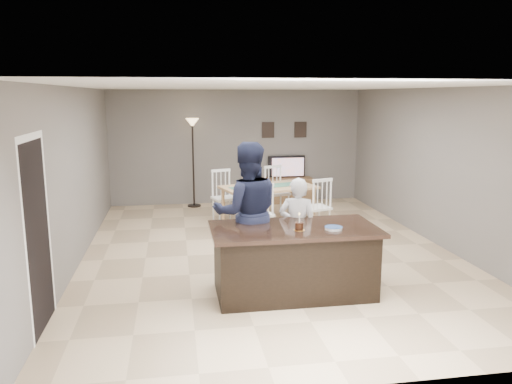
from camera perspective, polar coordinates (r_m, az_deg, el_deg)
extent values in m
plane|color=tan|center=(8.40, 1.37, -6.82)|extent=(8.00, 8.00, 0.00)
plane|color=slate|center=(12.01, -2.17, 5.17)|extent=(6.00, 0.00, 6.00)
plane|color=slate|center=(4.31, 11.44, -5.67)|extent=(6.00, 0.00, 6.00)
plane|color=slate|center=(8.09, -19.97, 1.66)|extent=(0.00, 8.00, 8.00)
plane|color=slate|center=(9.13, 20.26, 2.64)|extent=(0.00, 8.00, 8.00)
plane|color=white|center=(7.99, 1.46, 11.93)|extent=(8.00, 8.00, 0.00)
cube|color=black|center=(6.59, 4.32, -8.02)|extent=(2.00, 1.00, 0.85)
cube|color=black|center=(6.46, 4.38, -4.24)|extent=(2.15, 1.10, 0.05)
cube|color=brown|center=(12.14, 3.63, 0.21)|extent=(1.20, 0.40, 0.60)
imported|color=black|center=(12.12, 3.58, 2.89)|extent=(0.91, 0.12, 0.53)
plane|color=orange|center=(12.04, 3.67, 2.87)|extent=(0.78, 0.00, 0.78)
cube|color=black|center=(12.07, 1.39, 7.11)|extent=(0.30, 0.02, 0.38)
cube|color=black|center=(12.24, 5.10, 7.12)|extent=(0.30, 0.02, 0.38)
plane|color=black|center=(5.95, -23.64, -4.76)|extent=(0.00, 2.10, 2.10)
plane|color=white|center=(5.76, -24.44, 5.74)|extent=(0.00, 1.02, 1.02)
imported|color=silver|center=(7.06, 4.75, -4.18)|extent=(0.62, 0.51, 1.45)
imported|color=#171B32|center=(6.86, -1.03, -2.40)|extent=(0.97, 0.77, 1.96)
cylinder|color=gold|center=(6.32, 4.96, -4.35)|extent=(0.14, 0.14, 0.00)
cylinder|color=#331B0E|center=(6.31, 4.97, -3.91)|extent=(0.10, 0.10, 0.09)
cylinder|color=white|center=(6.28, 4.98, -3.04)|extent=(0.02, 0.02, 0.10)
sphere|color=#FFBF4C|center=(6.27, 4.99, -2.50)|extent=(0.02, 0.02, 0.02)
cylinder|color=white|center=(6.40, 8.85, -4.21)|extent=(0.22, 0.22, 0.01)
cylinder|color=white|center=(6.40, 8.86, -4.11)|extent=(0.22, 0.22, 0.01)
cylinder|color=white|center=(6.40, 8.86, -4.02)|extent=(0.22, 0.22, 0.01)
cylinder|color=#2E4F8F|center=(6.39, 8.86, -3.96)|extent=(0.23, 0.23, 0.00)
cube|color=tan|center=(9.72, 1.44, 0.54)|extent=(1.97, 1.45, 0.04)
cylinder|color=tan|center=(9.11, -1.84, -2.84)|extent=(0.07, 0.07, 0.78)
cylinder|color=tan|center=(10.52, 4.25, -0.97)|extent=(0.07, 0.07, 0.78)
cube|color=#457D62|center=(9.71, 1.44, 0.70)|extent=(1.59, 0.81, 0.01)
cube|color=white|center=(8.84, 0.23, -2.56)|extent=(0.57, 0.55, 0.04)
cylinder|color=white|center=(8.67, -0.37, -4.60)|extent=(0.04, 0.04, 0.47)
cylinder|color=white|center=(9.14, 0.80, -3.79)|extent=(0.04, 0.04, 0.47)
cube|color=white|center=(8.55, 0.82, 0.75)|extent=(0.41, 0.15, 0.06)
cube|color=white|center=(9.42, 6.87, -1.79)|extent=(0.57, 0.55, 0.04)
cylinder|color=white|center=(9.24, 6.44, -3.69)|extent=(0.04, 0.04, 0.47)
cylinder|color=white|center=(9.73, 7.20, -2.96)|extent=(0.04, 0.04, 0.47)
cube|color=white|center=(9.15, 7.62, 1.33)|extent=(0.41, 0.15, 0.06)
cube|color=white|center=(10.22, -3.59, -0.73)|extent=(0.57, 0.55, 0.04)
cylinder|color=white|center=(10.50, -2.99, -1.85)|extent=(0.04, 0.04, 0.47)
cylinder|color=white|center=(10.04, -4.17, -2.46)|extent=(0.04, 0.04, 0.47)
cube|color=white|center=(10.30, -4.04, 2.48)|extent=(0.41, 0.15, 0.06)
cube|color=white|center=(10.72, 2.42, -0.16)|extent=(0.57, 0.55, 0.04)
cylinder|color=white|center=(11.02, 2.83, -1.24)|extent=(0.04, 0.04, 0.47)
cylinder|color=white|center=(10.54, 1.96, -1.79)|extent=(0.04, 0.04, 0.47)
cube|color=white|center=(10.80, 1.94, 2.90)|extent=(0.41, 0.15, 0.06)
cylinder|color=black|center=(11.83, -7.07, -1.55)|extent=(0.31, 0.31, 0.03)
cylinder|color=black|center=(11.66, -7.18, 3.01)|extent=(0.04, 0.04, 1.89)
cone|color=#F8CB88|center=(11.57, -7.30, 7.87)|extent=(0.31, 0.31, 0.20)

